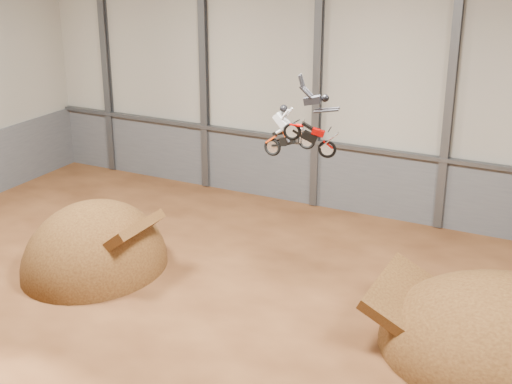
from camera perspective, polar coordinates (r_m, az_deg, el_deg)
floor at (r=25.20m, az=-1.42°, el=-13.38°), size 40.00×40.00×0.00m
back_wall at (r=35.56m, az=10.11°, el=8.72°), size 40.00×0.10×14.00m
lower_band_back at (r=36.87m, az=9.57°, el=0.69°), size 39.80×0.18×3.50m
steel_rail at (r=36.17m, az=9.66°, el=3.30°), size 39.80×0.35×0.20m
steel_column_0 at (r=43.16m, az=-11.95°, el=10.63°), size 0.40×0.36×13.90m
steel_column_1 at (r=39.39m, az=-4.20°, el=10.10°), size 0.40×0.36×13.90m
steel_column_2 at (r=36.46m, az=4.96°, el=9.24°), size 0.40×0.36×13.90m
steel_column_3 at (r=34.58m, az=15.33°, el=7.99°), size 0.40×0.36×13.90m
takeoff_ramp at (r=32.20m, az=-12.67°, el=-5.93°), size 5.97×6.89×5.97m
landing_ramp at (r=27.01m, az=19.42°, el=-12.14°), size 9.04×8.00×5.22m
fmx_rider_a at (r=26.30m, az=2.91°, el=5.22°), size 2.70×0.94×2.54m
fmx_rider_b at (r=22.95m, az=4.07°, el=6.06°), size 3.19×1.37×2.93m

